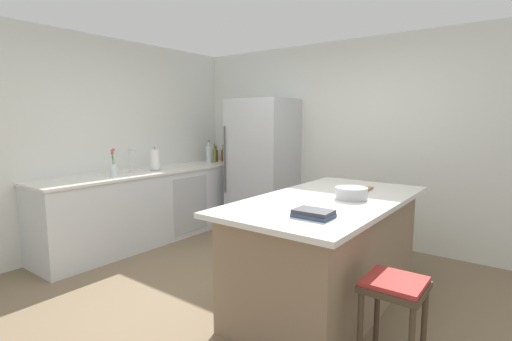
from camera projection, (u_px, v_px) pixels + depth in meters
The scene contains 17 objects.
ground_plane at pixel (247, 300), 3.33m from camera, with size 7.20×7.20×0.00m, color #7A664C.
wall_rear at pixel (353, 142), 4.94m from camera, with size 6.00×0.10×2.60m, color silver.
wall_left at pixel (90, 143), 4.61m from camera, with size 0.10×6.00×2.60m, color silver.
counter_run_left at pixel (153, 205), 4.99m from camera, with size 0.68×3.00×0.93m.
kitchen_island at pixel (328, 250), 3.23m from camera, with size 1.08×2.09×0.93m.
refrigerator at pixel (263, 166), 5.36m from camera, with size 0.86×0.74×1.87m.
bar_stool at pixel (394, 297), 2.31m from camera, with size 0.36×0.36×0.62m.
sink_faucet at pixel (130, 160), 4.71m from camera, with size 0.15×0.05×0.30m.
flower_vase at pixel (113, 167), 4.42m from camera, with size 0.08×0.08×0.33m.
paper_towel_roll at pixel (155, 160), 4.92m from camera, with size 0.14×0.14×0.31m.
whiskey_bottle at pixel (224, 155), 6.00m from camera, with size 0.08×0.08×0.26m.
syrup_bottle at pixel (216, 155), 5.97m from camera, with size 0.07×0.07×0.25m.
olive_oil_bottle at pixel (215, 155), 5.84m from camera, with size 0.05×0.05×0.29m.
soda_bottle at pixel (209, 154), 5.78m from camera, with size 0.08×0.08×0.34m.
cookbook_stack at pixel (313, 213), 2.54m from camera, with size 0.26×0.18×0.05m.
mixing_bowl at pixel (351, 193), 3.11m from camera, with size 0.26×0.26×0.10m.
cutting_board at pixel (355, 188), 3.56m from camera, with size 0.30×0.26×0.02m.
Camera 1 is at (1.95, -2.47, 1.59)m, focal length 26.43 mm.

